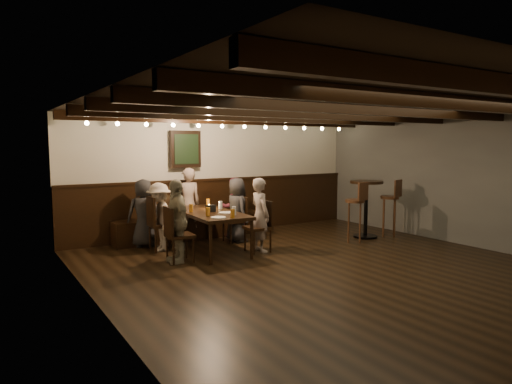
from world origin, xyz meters
TOP-DOWN VIEW (x-y plane):
  - room at (-0.29, 2.21)m, footprint 7.00×7.00m
  - dining_table at (-0.95, 2.05)m, footprint 0.93×1.88m
  - chair_left_near at (-1.64, 2.54)m, footprint 0.46×0.46m
  - chair_left_far at (-1.69, 1.64)m, footprint 0.42×0.42m
  - chair_right_near at (-0.21, 2.46)m, footprint 0.41×0.41m
  - chair_right_far at (-0.26, 1.56)m, footprint 0.42×0.42m
  - person_bench_left at (-1.80, 3.00)m, footprint 0.62×0.42m
  - person_bench_centre at (-0.89, 3.10)m, footprint 0.53×0.36m
  - person_bench_right at (-0.00, 2.90)m, footprint 0.60×0.48m
  - person_left_near at (-1.67, 2.54)m, footprint 0.48×0.79m
  - person_left_far at (-1.72, 1.64)m, footprint 0.36×0.78m
  - person_right_near at (-0.17, 2.46)m, footprint 0.42×0.61m
  - person_right_far at (-0.22, 1.56)m, footprint 0.33×0.48m
  - pint_a at (-1.19, 2.77)m, footprint 0.07×0.07m
  - pint_b at (-0.66, 2.69)m, footprint 0.07×0.07m
  - pint_c at (-1.24, 2.17)m, footprint 0.07×0.07m
  - pint_d at (-0.64, 2.23)m, footprint 0.07×0.07m
  - pint_e at (-1.19, 1.61)m, footprint 0.07×0.07m
  - pint_f at (-0.78, 1.49)m, footprint 0.07×0.07m
  - pint_g at (-0.94, 1.25)m, footprint 0.07×0.07m
  - plate_near at (-1.14, 1.36)m, footprint 0.24×0.24m
  - plate_far at (-0.79, 1.74)m, footprint 0.24×0.24m
  - condiment_caddy at (-0.95, 2.00)m, footprint 0.15×0.10m
  - candle at (-0.81, 2.34)m, footprint 0.05×0.05m
  - high_top_table at (2.18, 1.44)m, footprint 0.64×0.64m
  - bar_stool_left at (1.68, 1.23)m, footprint 0.38×0.40m
  - bar_stool_right at (2.68, 1.28)m, footprint 0.39×0.41m

SIDE VIEW (x-z plane):
  - chair_right_near at x=-0.21m, z-range -0.17..0.69m
  - chair_right_far at x=-0.26m, z-range -0.17..0.71m
  - chair_left_far at x=-1.69m, z-range -0.17..0.71m
  - chair_left_near at x=-1.64m, z-range -0.18..0.77m
  - bar_stool_left at x=1.68m, z-range -0.15..1.00m
  - bar_stool_right at x=2.68m, z-range -0.15..1.00m
  - person_left_near at x=-1.67m, z-range 0.00..1.19m
  - person_bench_right at x=0.00m, z-range 0.00..1.19m
  - person_right_near at x=-0.17m, z-range 0.00..1.22m
  - person_bench_left at x=-1.80m, z-range 0.00..1.23m
  - dining_table at x=-0.95m, z-range 0.29..0.98m
  - person_right_far at x=-0.22m, z-range 0.00..1.27m
  - person_left_far at x=-1.72m, z-range 0.00..1.31m
  - plate_near at x=-1.14m, z-range 0.69..0.70m
  - plate_far at x=-0.79m, z-range 0.69..0.70m
  - person_bench_centre at x=-0.89m, z-range 0.00..1.40m
  - candle at x=-0.81m, z-range 0.69..0.74m
  - high_top_table at x=2.18m, z-range 0.18..1.31m
  - condiment_caddy at x=-0.95m, z-range 0.69..0.81m
  - pint_a at x=-1.19m, z-range 0.69..0.83m
  - pint_b at x=-0.66m, z-range 0.69..0.83m
  - pint_c at x=-1.24m, z-range 0.69..0.83m
  - pint_d at x=-0.64m, z-range 0.69..0.83m
  - pint_e at x=-1.19m, z-range 0.69..0.83m
  - pint_f at x=-0.78m, z-range 0.69..0.83m
  - pint_g at x=-0.94m, z-range 0.69..0.83m
  - room at x=-0.29m, z-range -2.43..4.57m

